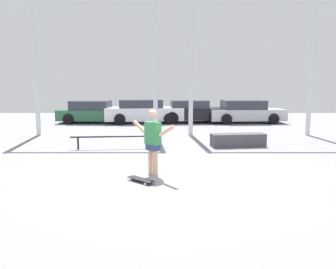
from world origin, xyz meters
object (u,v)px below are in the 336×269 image
object	(u,v)px
skateboarder	(153,139)
grind_rail	(113,138)
parked_car_white	(144,112)
parked_car_black	(191,111)
parked_car_green	(93,112)
skateboard	(141,179)
parked_car_silver	(245,112)
grind_box	(238,140)

from	to	relation	value
skateboarder	grind_rail	xyz separation A→B (m)	(-1.58, 3.39, -0.55)
parked_car_white	parked_car_black	distance (m)	2.85
skateboarder	parked_car_white	size ratio (longest dim) A/B	0.35
grind_rail	parked_car_green	xyz separation A→B (m)	(-2.52, 8.00, 0.26)
skateboard	grind_rail	world-z (taller)	grind_rail
parked_car_black	parked_car_silver	xyz separation A→B (m)	(3.22, -0.17, -0.01)
grind_rail	parked_car_black	xyz separation A→B (m)	(3.34, 8.20, 0.29)
skateboard	grind_rail	size ratio (longest dim) A/B	0.23
skateboarder	parked_car_white	xyz separation A→B (m)	(-1.07, 11.28, -0.24)
grind_rail	parked_car_silver	xyz separation A→B (m)	(6.56, 8.03, 0.28)
grind_rail	parked_car_green	size ratio (longest dim) A/B	0.72
parked_car_white	parked_car_black	world-z (taller)	parked_car_white
skateboard	parked_car_silver	distance (m)	13.19
grind_box	grind_rail	size ratio (longest dim) A/B	0.67
grind_rail	parked_car_black	distance (m)	8.86
grind_box	parked_car_black	distance (m)	7.90
skateboard	parked_car_white	world-z (taller)	parked_car_white
parked_car_green	parked_car_silver	bearing A→B (deg)	2.26
grind_box	parked_car_white	bearing A→B (deg)	118.31
grind_rail	parked_car_green	bearing A→B (deg)	107.47
skateboard	grind_box	xyz separation A→B (m)	(3.22, 4.46, 0.17)
grind_box	parked_car_silver	world-z (taller)	parked_car_silver
skateboard	parked_car_black	world-z (taller)	parked_car_black
skateboarder	parked_car_black	distance (m)	11.72
parked_car_green	parked_car_black	size ratio (longest dim) A/B	1.00
parked_car_white	parked_car_silver	distance (m)	6.06
skateboard	skateboarder	bearing A→B (deg)	111.32
grind_box	parked_car_black	size ratio (longest dim) A/B	0.48
grind_box	parked_car_black	world-z (taller)	parked_car_black
skateboard	grind_rail	bearing A→B (deg)	150.34
grind_box	parked_car_green	world-z (taller)	parked_car_green
parked_car_silver	skateboarder	bearing A→B (deg)	-116.76
grind_box	parked_car_silver	size ratio (longest dim) A/B	0.44
parked_car_black	grind_rail	bearing A→B (deg)	-116.20
parked_car_silver	parked_car_black	bearing A→B (deg)	173.79
grind_rail	parked_car_green	distance (m)	8.40
grind_box	grind_rail	bearing A→B (deg)	-174.98
parked_car_white	parked_car_green	bearing A→B (deg)	172.49
grind_box	parked_car_black	xyz separation A→B (m)	(-1.20, 7.80, 0.42)
parked_car_green	parked_car_white	size ratio (longest dim) A/B	0.88
grind_rail	parked_car_silver	distance (m)	10.37
skateboarder	parked_car_silver	bearing A→B (deg)	110.33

